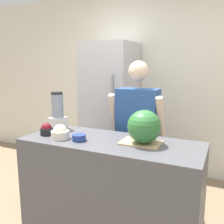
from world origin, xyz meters
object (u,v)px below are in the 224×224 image
at_px(blender, 58,112).
at_px(watermelon, 144,127).
at_px(bowl_cream, 60,133).
at_px(refrigerator, 110,110).
at_px(bowl_small_blue, 79,138).
at_px(person, 137,135).
at_px(bowl_cherries, 47,130).

bearing_deg(blender, watermelon, -7.33).
bearing_deg(bowl_cream, refrigerator, 97.37).
bearing_deg(bowl_cream, blender, 130.09).
bearing_deg(bowl_small_blue, person, 66.88).
height_order(bowl_cherries, bowl_cream, bowl_cream).
height_order(refrigerator, bowl_cherries, refrigerator).
bearing_deg(bowl_cherries, bowl_cream, -14.04).
height_order(watermelon, blender, blender).
distance_m(refrigerator, person, 0.97).
bearing_deg(bowl_cherries, bowl_small_blue, -4.11).
bearing_deg(bowl_cherries, refrigerator, 89.53).
xyz_separation_m(watermelon, blender, (-0.97, 0.12, 0.02)).
height_order(watermelon, bowl_cherries, watermelon).
bearing_deg(blender, bowl_cherries, -78.84).
xyz_separation_m(refrigerator, person, (0.66, -0.69, -0.12)).
relative_size(watermelon, bowl_cream, 1.71).
bearing_deg(bowl_small_blue, blender, 148.15).
bearing_deg(watermelon, bowl_cherries, -173.08).
relative_size(person, watermelon, 5.75).
xyz_separation_m(person, bowl_cream, (-0.48, -0.71, 0.14)).
bearing_deg(person, bowl_cherries, -135.38).
height_order(bowl_small_blue, blender, blender).
bearing_deg(watermelon, person, 114.32).
height_order(bowl_cream, blender, blender).
bearing_deg(watermelon, refrigerator, 126.16).
distance_m(watermelon, bowl_cherries, 0.93).
distance_m(refrigerator, bowl_small_blue, 1.43).
distance_m(bowl_cherries, bowl_small_blue, 0.38).
bearing_deg(bowl_cream, person, 56.03).
height_order(person, blender, person).
distance_m(refrigerator, bowl_cream, 1.42).
xyz_separation_m(refrigerator, bowl_cream, (0.18, -1.41, 0.03)).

